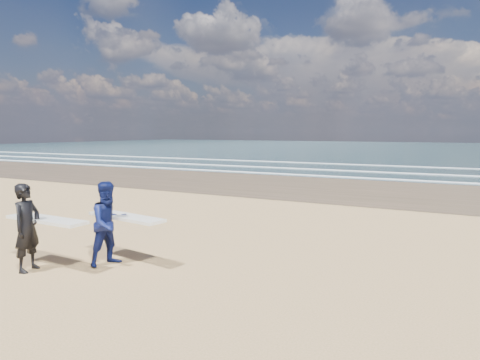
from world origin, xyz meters
The scene contains 2 objects.
surfer_near centered at (-0.53, 0.41, 1.00)m, with size 2.21×1.04×1.97m.
surfer_far centered at (0.74, 1.57, 0.99)m, with size 2.25×1.33×1.96m.
Camera 1 is at (7.96, -5.66, 3.11)m, focal length 32.00 mm.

